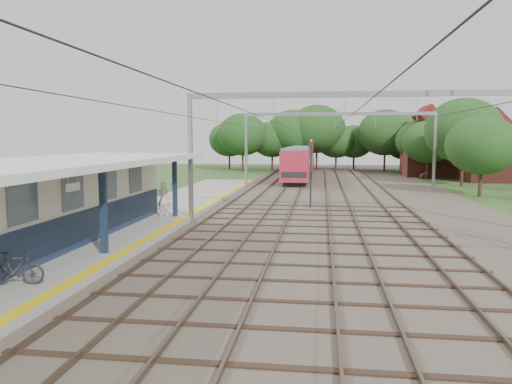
{
  "coord_description": "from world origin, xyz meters",
  "views": [
    {
      "loc": [
        2.07,
        -11.28,
        4.55
      ],
      "look_at": [
        -1.6,
        16.36,
        1.6
      ],
      "focal_mm": 35.0,
      "sensor_mm": 36.0,
      "label": 1
    }
  ],
  "objects_px": {
    "person": "(163,199)",
    "bicycle": "(15,268)",
    "train": "(302,160)",
    "signal_post": "(311,164)"
  },
  "relations": [
    {
      "from": "bicycle",
      "to": "train",
      "type": "xyz_separation_m",
      "value": [
        6.18,
        49.99,
        1.18
      ]
    },
    {
      "from": "person",
      "to": "train",
      "type": "height_order",
      "value": "train"
    },
    {
      "from": "bicycle",
      "to": "signal_post",
      "type": "bearing_deg",
      "value": -35.18
    },
    {
      "from": "person",
      "to": "signal_post",
      "type": "bearing_deg",
      "value": -144.47
    },
    {
      "from": "person",
      "to": "signal_post",
      "type": "relative_size",
      "value": 0.41
    },
    {
      "from": "person",
      "to": "bicycle",
      "type": "xyz_separation_m",
      "value": [
        -0.12,
        -13.26,
        -0.45
      ]
    },
    {
      "from": "train",
      "to": "signal_post",
      "type": "height_order",
      "value": "signal_post"
    },
    {
      "from": "train",
      "to": "signal_post",
      "type": "relative_size",
      "value": 7.43
    },
    {
      "from": "train",
      "to": "bicycle",
      "type": "bearing_deg",
      "value": -97.05
    },
    {
      "from": "train",
      "to": "person",
      "type": "bearing_deg",
      "value": -99.36
    }
  ]
}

